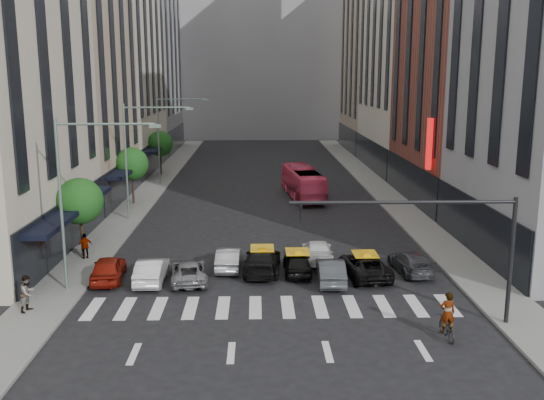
{
  "coord_description": "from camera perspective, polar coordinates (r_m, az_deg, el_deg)",
  "views": [
    {
      "loc": [
        -0.93,
        -26.76,
        11.26
      ],
      "look_at": [
        0.01,
        8.37,
        4.0
      ],
      "focal_mm": 40.0,
      "sensor_mm": 36.0,
      "label": 1
    }
  ],
  "objects": [
    {
      "name": "rider",
      "position": [
        27.46,
        16.27,
        -8.8
      ],
      "size": [
        0.69,
        0.47,
        1.85
      ],
      "primitive_type": "imported",
      "rotation": [
        0.0,
        0.0,
        3.18
      ],
      "color": "gray",
      "rests_on": "motorcycle"
    },
    {
      "name": "building_far",
      "position": [
        111.97,
        -1.08,
        15.12
      ],
      "size": [
        30.0,
        10.0,
        36.0
      ],
      "primitive_type": "cube",
      "color": "gray",
      "rests_on": "ground"
    },
    {
      "name": "liberty_sign",
      "position": [
        48.96,
        14.59,
        5.13
      ],
      "size": [
        0.3,
        0.7,
        4.0
      ],
      "color": "red",
      "rests_on": "ground"
    },
    {
      "name": "building_left_b",
      "position": [
        57.08,
        -18.28,
        11.84
      ],
      "size": [
        8.0,
        16.0,
        24.0
      ],
      "primitive_type": "cube",
      "color": "tan",
      "rests_on": "ground"
    },
    {
      "name": "taxi_right",
      "position": [
        34.98,
        8.72,
        -6.11
      ],
      "size": [
        2.67,
        4.94,
        1.32
      ],
      "primitive_type": "imported",
      "rotation": [
        0.0,
        0.0,
        3.25
      ],
      "color": "black",
      "rests_on": "ground"
    },
    {
      "name": "taxi_left",
      "position": [
        35.32,
        -0.92,
        -5.7
      ],
      "size": [
        2.38,
        5.09,
        1.44
      ],
      "primitive_type": "imported",
      "rotation": [
        0.0,
        0.0,
        3.07
      ],
      "color": "black",
      "rests_on": "ground"
    },
    {
      "name": "streetlamp_far",
      "position": [
        63.65,
        -9.82,
        6.67
      ],
      "size": [
        5.38,
        0.25,
        9.0
      ],
      "color": "gray",
      "rests_on": "sidewalk_left"
    },
    {
      "name": "streetlamp_mid",
      "position": [
        47.94,
        -12.52,
        4.98
      ],
      "size": [
        5.38,
        0.25,
        9.0
      ],
      "color": "gray",
      "rests_on": "sidewalk_left"
    },
    {
      "name": "pedestrian_far",
      "position": [
        39.12,
        -17.16,
        -4.16
      ],
      "size": [
        1.0,
        0.76,
        1.58
      ],
      "primitive_type": "imported",
      "rotation": [
        0.0,
        0.0,
        3.6
      ],
      "color": "gray",
      "rests_on": "sidewalk_left"
    },
    {
      "name": "motorcycle",
      "position": [
        27.97,
        16.1,
        -11.49
      ],
      "size": [
        0.7,
        1.83,
        0.95
      ],
      "primitive_type": "imported",
      "rotation": [
        0.0,
        0.0,
        3.18
      ],
      "color": "black",
      "rests_on": "ground"
    },
    {
      "name": "car_row2_right",
      "position": [
        37.57,
        4.3,
        -4.8
      ],
      "size": [
        1.91,
        4.4,
        1.26
      ],
      "primitive_type": "imported",
      "rotation": [
        0.0,
        0.0,
        3.11
      ],
      "color": "white",
      "rests_on": "ground"
    },
    {
      "name": "building_left_d",
      "position": [
        93.24,
        -11.79,
        13.73
      ],
      "size": [
        8.0,
        18.0,
        30.0
      ],
      "primitive_type": "cube",
      "color": "gray",
      "rests_on": "ground"
    },
    {
      "name": "tree_mid",
      "position": [
        54.41,
        -13.05,
        3.33
      ],
      "size": [
        2.88,
        2.88,
        4.95
      ],
      "color": "black",
      "rests_on": "sidewalk_left"
    },
    {
      "name": "building_right_d",
      "position": [
        93.54,
        9.79,
        13.18
      ],
      "size": [
        8.0,
        18.0,
        28.0
      ],
      "primitive_type": "cube",
      "color": "tan",
      "rests_on": "ground"
    },
    {
      "name": "car_grey_curb",
      "position": [
        36.21,
        12.92,
        -5.73
      ],
      "size": [
        2.12,
        4.4,
        1.23
      ],
      "primitive_type": "imported",
      "rotation": [
        0.0,
        0.0,
        3.24
      ],
      "color": "#36383C",
      "rests_on": "ground"
    },
    {
      "name": "car_white_front",
      "position": [
        34.33,
        -11.26,
        -6.51
      ],
      "size": [
        1.46,
        4.14,
        1.36
      ],
      "primitive_type": "imported",
      "rotation": [
        0.0,
        0.0,
        3.15
      ],
      "color": "beige",
      "rests_on": "ground"
    },
    {
      "name": "car_silver",
      "position": [
        34.12,
        -7.84,
        -6.66
      ],
      "size": [
        2.49,
        4.47,
        1.18
      ],
      "primitive_type": "imported",
      "rotation": [
        0.0,
        0.0,
        3.27
      ],
      "color": "gray",
      "rests_on": "ground"
    },
    {
      "name": "traffic_signal",
      "position": [
        28.0,
        16.48,
        -2.84
      ],
      "size": [
        10.1,
        0.2,
        6.0
      ],
      "color": "black",
      "rests_on": "ground"
    },
    {
      "name": "tree_far",
      "position": [
        70.03,
        -10.49,
        5.24
      ],
      "size": [
        2.88,
        2.88,
        4.95
      ],
      "color": "black",
      "rests_on": "sidewalk_left"
    },
    {
      "name": "sidewalk_right",
      "position": [
        59.17,
        10.63,
        0.57
      ],
      "size": [
        3.0,
        96.0,
        0.15
      ],
      "primitive_type": "cube",
      "color": "slate",
      "rests_on": "ground"
    },
    {
      "name": "pedestrian_near",
      "position": [
        31.51,
        -22.01,
        -8.14
      ],
      "size": [
        0.91,
        1.03,
        1.78
      ],
      "primitive_type": "imported",
      "rotation": [
        0.0,
        0.0,
        1.25
      ],
      "color": "gray",
      "rests_on": "sidewalk_left"
    },
    {
      "name": "taxi_center",
      "position": [
        35.11,
        2.4,
        -5.93
      ],
      "size": [
        1.53,
        3.8,
        1.3
      ],
      "primitive_type": "imported",
      "rotation": [
        0.0,
        0.0,
        3.14
      ],
      "color": "black",
      "rests_on": "ground"
    },
    {
      "name": "car_grey_mid",
      "position": [
        33.79,
        5.54,
        -6.63
      ],
      "size": [
        1.58,
        4.18,
        1.36
      ],
      "primitive_type": "imported",
      "rotation": [
        0.0,
        0.0,
        3.11
      ],
      "color": "#36393D",
      "rests_on": "ground"
    },
    {
      "name": "tree_near",
      "position": [
        39.08,
        -17.64,
        -0.11
      ],
      "size": [
        2.88,
        2.88,
        4.95
      ],
      "color": "black",
      "rests_on": "sidewalk_left"
    },
    {
      "name": "streetlamp_near",
      "position": [
        32.53,
        -17.78,
        1.63
      ],
      "size": [
        5.38,
        0.25,
        9.0
      ],
      "color": "gray",
      "rests_on": "sidewalk_left"
    },
    {
      "name": "bus",
      "position": [
        56.59,
        2.93,
        1.65
      ],
      "size": [
        3.58,
        10.45,
        2.85
      ],
      "primitive_type": "imported",
      "rotation": [
        0.0,
        0.0,
        3.26
      ],
      "color": "#F2476D",
      "rests_on": "ground"
    },
    {
      "name": "sidewalk_left",
      "position": [
        58.81,
        -11.85,
        0.45
      ],
      "size": [
        3.0,
        96.0,
        0.15
      ],
      "primitive_type": "cube",
      "color": "slate",
      "rests_on": "ground"
    },
    {
      "name": "building_left_c",
      "position": [
        74.82,
        -14.53,
        16.48
      ],
      "size": [
        8.0,
        20.0,
        36.0
      ],
      "primitive_type": "cube",
      "color": "beige",
      "rests_on": "ground"
    },
    {
      "name": "ground",
      "position": [
        29.05,
        0.44,
        -11.13
      ],
      "size": [
        160.0,
        160.0,
        0.0
      ],
      "primitive_type": "plane",
      "color": "black",
      "rests_on": "ground"
    },
    {
      "name": "car_row2_left",
      "position": [
        36.05,
        -4.09,
        -5.47
      ],
      "size": [
        1.48,
        3.99,
        1.3
      ],
      "primitive_type": "imported",
      "rotation": [
        0.0,
        0.0,
        3.12
      ],
      "color": "#AEAFB4",
      "rests_on": "ground"
    },
    {
      "name": "car_red",
      "position": [
        35.14,
        -15.15,
        -6.23
      ],
      "size": [
        2.03,
        4.27,
        1.41
      ],
      "primitive_type": "imported",
      "rotation": [
        0.0,
        0.0,
        3.23
      ],
      "color": "maroon",
      "rests_on": "ground"
    },
    {
      "name": "building_right_b",
      "position": [
        56.7,
        17.37,
        12.91
      ],
      "size": [
        8.0,
        18.0,
        26.0
      ],
      "primitive_type": "cube",
      "color": "brown",
      "rests_on": "ground"
    }
  ]
}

